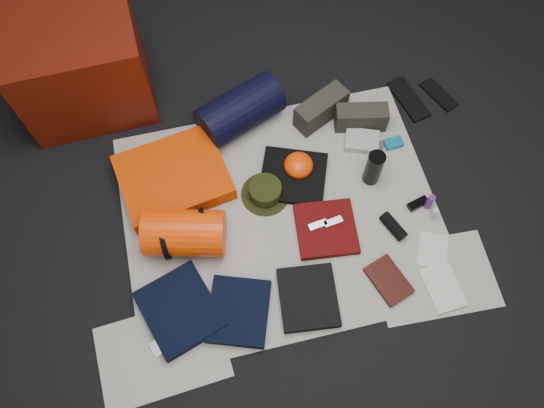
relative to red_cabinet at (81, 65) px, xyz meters
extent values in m
cube|color=black|center=(0.87, -0.97, -0.28)|extent=(4.50, 4.50, 0.02)
cube|color=#B9B7AB|center=(0.87, -0.97, -0.27)|extent=(1.60, 1.30, 0.01)
cube|color=#B9B7AB|center=(0.17, -1.52, -0.27)|extent=(0.61, 0.44, 0.00)
cube|color=#B9B7AB|center=(1.52, -1.47, -0.27)|extent=(0.60, 0.43, 0.00)
cube|color=#501005|center=(0.00, 0.00, 0.00)|extent=(0.68, 0.57, 0.55)
cube|color=#DA3A02|center=(0.36, -0.66, -0.22)|extent=(0.61, 0.53, 0.10)
cylinder|color=#E83703|center=(0.37, -1.01, -0.15)|extent=(0.43, 0.32, 0.23)
cylinder|color=black|center=(0.27, -1.01, -0.16)|extent=(0.02, 0.22, 0.22)
cylinder|color=black|center=(0.47, -1.01, -0.16)|extent=(0.03, 0.22, 0.22)
cylinder|color=black|center=(0.78, -0.37, -0.15)|extent=(0.51, 0.39, 0.24)
cylinder|color=black|center=(0.81, -0.84, -0.27)|extent=(0.33, 0.33, 0.01)
cylinder|color=black|center=(0.81, -0.84, -0.22)|extent=(0.17, 0.17, 0.08)
cube|color=#2D2A23|center=(1.22, -0.43, -0.19)|extent=(0.33, 0.24, 0.15)
cube|color=#2D2A23|center=(1.42, -0.54, -0.20)|extent=(0.30, 0.16, 0.14)
cube|color=black|center=(1.75, -0.43, -0.27)|extent=(0.18, 0.32, 0.02)
cube|color=black|center=(1.93, -0.44, -0.27)|extent=(0.17, 0.25, 0.01)
cube|color=black|center=(0.28, -1.35, -0.24)|extent=(0.42, 0.45, 0.06)
cube|color=black|center=(0.55, -1.42, -0.24)|extent=(0.37, 0.39, 0.05)
cube|color=black|center=(0.88, -1.43, -0.24)|extent=(0.30, 0.34, 0.05)
cube|color=black|center=(0.98, -0.78, -0.25)|extent=(0.43, 0.42, 0.03)
cube|color=#490708|center=(1.06, -1.11, -0.25)|extent=(0.33, 0.33, 0.04)
ellipsoid|color=#E83703|center=(1.01, -0.74, -0.22)|extent=(0.19, 0.19, 0.10)
cube|color=#969E96|center=(1.40, -0.66, -0.25)|extent=(0.22, 0.19, 0.05)
cylinder|color=black|center=(1.38, -0.88, -0.16)|extent=(0.11, 0.11, 0.22)
cylinder|color=black|center=(1.40, -1.18, -0.24)|extent=(0.11, 0.16, 0.06)
cube|color=#B2B2B7|center=(1.44, -0.70, -0.25)|extent=(0.13, 0.11, 0.04)
cube|color=#0D6184|center=(1.56, -0.70, -0.25)|extent=(0.10, 0.07, 0.03)
cylinder|color=#51216C|center=(1.61, -1.10, -0.21)|extent=(0.05, 0.05, 0.11)
cylinder|color=#AEB3AE|center=(1.62, -1.16, -0.23)|extent=(0.04, 0.04, 0.08)
cube|color=black|center=(1.28, -1.44, -0.25)|extent=(0.21, 0.26, 0.03)
cube|color=#BBBAB2|center=(1.53, -1.53, -0.26)|extent=(0.17, 0.24, 0.01)
cube|color=#BBBAB2|center=(1.55, -1.34, -0.27)|extent=(0.21, 0.23, 0.01)
cube|color=black|center=(1.57, -1.08, -0.25)|extent=(0.12, 0.07, 0.03)
cube|color=#B2B2B7|center=(0.16, -1.49, -0.26)|extent=(0.10, 0.10, 0.01)
cylinder|color=beige|center=(1.00, -0.75, -0.22)|extent=(0.05, 0.05, 0.04)
cube|color=#B2B2B7|center=(1.02, -1.09, -0.22)|extent=(0.10, 0.05, 0.01)
cube|color=#B2B2B7|center=(1.10, -1.09, -0.22)|extent=(0.10, 0.05, 0.01)
camera|label=1|loc=(0.56, -2.06, 2.22)|focal=35.00mm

